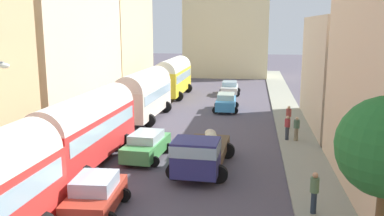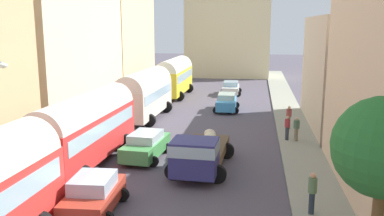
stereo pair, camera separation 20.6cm
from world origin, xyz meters
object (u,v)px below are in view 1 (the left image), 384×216
car_0 (226,102)px  pedestrian_0 (287,127)px  parked_bus_2 (144,93)px  car_1 (230,88)px  car_2 (96,195)px  parked_bus_3 (173,75)px  cargo_truck_0 (201,152)px  pedestrian_3 (314,191)px  pedestrian_2 (289,117)px  car_3 (146,145)px  parked_bus_1 (87,126)px  pedestrian_1 (296,128)px

car_0 → pedestrian_0: size_ratio=2.36×
parked_bus_2 → car_1: parked_bus_2 is taller
car_0 → car_2: bearing=-100.3°
parked_bus_2 → parked_bus_3: 11.16m
cargo_truck_0 → pedestrian_3: bearing=-39.8°
parked_bus_2 → car_2: size_ratio=2.28×
pedestrian_2 → pedestrian_3: bearing=-90.4°
car_1 → car_3: size_ratio=0.94×
pedestrian_0 → cargo_truck_0: bearing=-126.2°
car_2 → parked_bus_1: bearing=115.2°
pedestrian_1 → parked_bus_1: bearing=-152.7°
parked_bus_3 → car_3: parked_bus_3 is taller
parked_bus_1 → pedestrian_1: 13.41m
car_0 → car_2: 21.87m
car_0 → pedestrian_0: 10.62m
car_1 → pedestrian_2: size_ratio=2.19×
car_1 → pedestrian_0: bearing=-75.1°
car_2 → pedestrian_2: (8.93, 15.06, 0.26)m
parked_bus_2 → pedestrian_2: (11.50, -2.24, -1.15)m
parked_bus_1 → car_0: 17.19m
car_2 → car_1: bearing=83.1°
parked_bus_1 → car_1: (6.38, 24.79, -1.45)m
parked_bus_3 → pedestrian_3: parked_bus_3 is taller
car_1 → car_3: (-3.44, -23.30, 0.03)m
pedestrian_2 → parked_bus_3: bearing=130.0°
car_0 → car_1: size_ratio=1.04×
cargo_truck_0 → car_0: cargo_truck_0 is taller
car_0 → parked_bus_2: bearing=-147.0°
car_3 → pedestrian_3: pedestrian_3 is taller
parked_bus_1 → cargo_truck_0: size_ratio=1.45×
car_0 → car_1: (-0.20, 8.98, -0.04)m
parked_bus_2 → pedestrian_2: bearing=-11.0°
parked_bus_3 → car_2: bearing=-85.4°
pedestrian_3 → car_0: bearing=103.5°
cargo_truck_0 → pedestrian_1: cargo_truck_0 is taller
parked_bus_1 → cargo_truck_0: (6.37, -0.43, -1.06)m
parked_bus_2 → car_2: 17.55m
pedestrian_0 → pedestrian_3: pedestrian_3 is taller
parked_bus_3 → pedestrian_2: parked_bus_3 is taller
car_1 → pedestrian_1: pedestrian_1 is taller
pedestrian_3 → pedestrian_0: bearing=91.2°
car_1 → pedestrian_1: 19.45m
car_1 → car_3: 23.56m
pedestrian_0 → pedestrian_3: 11.02m
parked_bus_1 → car_2: parked_bus_1 is taller
car_0 → pedestrian_2: bearing=-52.1°
car_1 → pedestrian_3: 29.96m
car_1 → car_2: (-3.70, -30.49, 0.04)m
car_1 → car_2: car_2 is taller
cargo_truck_0 → car_2: size_ratio=1.73×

